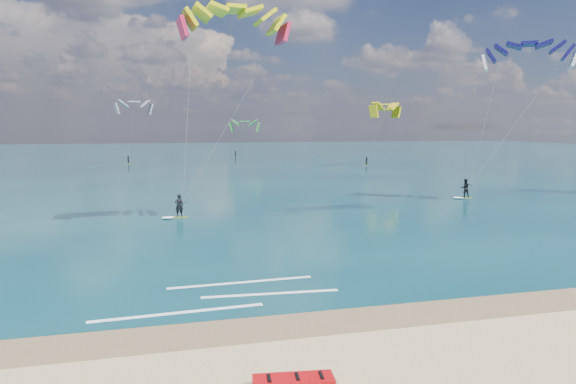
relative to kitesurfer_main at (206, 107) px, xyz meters
name	(u,v)px	position (x,y,z in m)	size (l,w,h in m)	color
ground	(173,193)	(-2.00, 17.35, -8.12)	(320.00, 320.00, 0.00)	tan
wet_sand_strip	(203,333)	(-2.00, -19.65, -8.12)	(320.00, 2.40, 0.01)	brown
sea	(165,157)	(-2.00, 81.35, -8.10)	(320.00, 200.00, 0.04)	#0B323E
kitesurfer_main	(206,107)	(0.00, 0.00, 0.00)	(9.75, 6.61, 15.70)	#C9EF1C
kitesurfer_far	(498,112)	(26.48, 4.55, -0.05)	(8.99, 7.84, 15.34)	gold
shoreline_foam	(231,295)	(-0.59, -16.18, -8.07)	(9.72, 3.63, 0.01)	white
distant_kites	(102,133)	(-12.91, 59.21, -2.45)	(87.75, 39.24, 14.40)	#2A67B6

